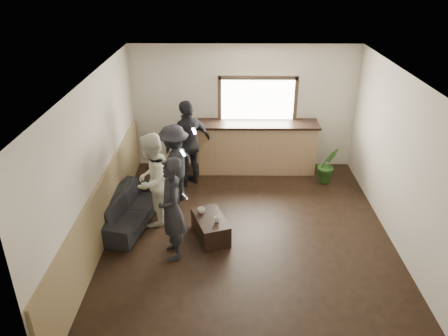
{
  "coord_description": "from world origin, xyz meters",
  "views": [
    {
      "loc": [
        -0.35,
        -6.39,
        4.46
      ],
      "look_at": [
        -0.42,
        0.4,
        1.15
      ],
      "focal_mm": 35.0,
      "sensor_mm": 36.0,
      "label": 1
    }
  ],
  "objects_px": {
    "cup_a": "(201,210)",
    "person_d": "(188,144)",
    "sofa": "(130,208)",
    "potted_plant": "(328,165)",
    "bar_counter": "(257,144)",
    "person_c": "(174,165)",
    "cup_b": "(217,219)",
    "person_a": "(172,209)",
    "person_b": "(152,180)",
    "coffee_table": "(211,227)"
  },
  "relations": [
    {
      "from": "bar_counter",
      "to": "sofa",
      "type": "bearing_deg",
      "value": -138.21
    },
    {
      "from": "person_b",
      "to": "person_c",
      "type": "relative_size",
      "value": 1.07
    },
    {
      "from": "potted_plant",
      "to": "person_a",
      "type": "relative_size",
      "value": 0.46
    },
    {
      "from": "sofa",
      "to": "potted_plant",
      "type": "relative_size",
      "value": 2.36
    },
    {
      "from": "person_a",
      "to": "person_d",
      "type": "distance_m",
      "value": 2.52
    },
    {
      "from": "bar_counter",
      "to": "sofa",
      "type": "height_order",
      "value": "bar_counter"
    },
    {
      "from": "cup_a",
      "to": "person_b",
      "type": "distance_m",
      "value": 1.03
    },
    {
      "from": "cup_a",
      "to": "person_d",
      "type": "distance_m",
      "value": 1.94
    },
    {
      "from": "sofa",
      "to": "coffee_table",
      "type": "bearing_deg",
      "value": -96.31
    },
    {
      "from": "sofa",
      "to": "coffee_table",
      "type": "distance_m",
      "value": 1.58
    },
    {
      "from": "potted_plant",
      "to": "person_a",
      "type": "xyz_separation_m",
      "value": [
        -3.03,
        -2.63,
        0.47
      ]
    },
    {
      "from": "cup_b",
      "to": "person_c",
      "type": "xyz_separation_m",
      "value": [
        -0.86,
        1.35,
        0.38
      ]
    },
    {
      "from": "bar_counter",
      "to": "person_a",
      "type": "relative_size",
      "value": 1.55
    },
    {
      "from": "potted_plant",
      "to": "person_d",
      "type": "distance_m",
      "value": 3.03
    },
    {
      "from": "sofa",
      "to": "cup_b",
      "type": "distance_m",
      "value": 1.74
    },
    {
      "from": "cup_a",
      "to": "person_a",
      "type": "height_order",
      "value": "person_a"
    },
    {
      "from": "person_b",
      "to": "person_d",
      "type": "xyz_separation_m",
      "value": [
        0.52,
        1.53,
        0.06
      ]
    },
    {
      "from": "sofa",
      "to": "potted_plant",
      "type": "distance_m",
      "value": 4.27
    },
    {
      "from": "person_c",
      "to": "person_d",
      "type": "distance_m",
      "value": 0.81
    },
    {
      "from": "cup_a",
      "to": "cup_b",
      "type": "height_order",
      "value": "cup_a"
    },
    {
      "from": "potted_plant",
      "to": "person_b",
      "type": "bearing_deg",
      "value": -154.84
    },
    {
      "from": "coffee_table",
      "to": "cup_b",
      "type": "bearing_deg",
      "value": -45.21
    },
    {
      "from": "bar_counter",
      "to": "person_d",
      "type": "distance_m",
      "value": 1.66
    },
    {
      "from": "bar_counter",
      "to": "person_a",
      "type": "bearing_deg",
      "value": -115.5
    },
    {
      "from": "person_a",
      "to": "cup_a",
      "type": "bearing_deg",
      "value": 131.77
    },
    {
      "from": "bar_counter",
      "to": "person_d",
      "type": "bearing_deg",
      "value": -154.83
    },
    {
      "from": "person_a",
      "to": "person_c",
      "type": "height_order",
      "value": "person_a"
    },
    {
      "from": "coffee_table",
      "to": "bar_counter",
      "type": "bearing_deg",
      "value": 70.55
    },
    {
      "from": "person_d",
      "to": "potted_plant",
      "type": "bearing_deg",
      "value": 141.19
    },
    {
      "from": "cup_b",
      "to": "person_d",
      "type": "bearing_deg",
      "value": 106.99
    },
    {
      "from": "cup_b",
      "to": "person_d",
      "type": "relative_size",
      "value": 0.05
    },
    {
      "from": "bar_counter",
      "to": "coffee_table",
      "type": "relative_size",
      "value": 3.14
    },
    {
      "from": "bar_counter",
      "to": "person_c",
      "type": "relative_size",
      "value": 1.67
    },
    {
      "from": "bar_counter",
      "to": "cup_a",
      "type": "height_order",
      "value": "bar_counter"
    },
    {
      "from": "cup_b",
      "to": "person_a",
      "type": "distance_m",
      "value": 0.92
    },
    {
      "from": "coffee_table",
      "to": "person_b",
      "type": "height_order",
      "value": "person_b"
    },
    {
      "from": "person_b",
      "to": "person_c",
      "type": "height_order",
      "value": "person_b"
    },
    {
      "from": "potted_plant",
      "to": "person_b",
      "type": "relative_size",
      "value": 0.46
    },
    {
      "from": "cup_a",
      "to": "person_b",
      "type": "height_order",
      "value": "person_b"
    },
    {
      "from": "sofa",
      "to": "person_d",
      "type": "xyz_separation_m",
      "value": [
        0.97,
        1.5,
        0.66
      ]
    },
    {
      "from": "person_d",
      "to": "coffee_table",
      "type": "bearing_deg",
      "value": 63.88
    },
    {
      "from": "coffee_table",
      "to": "person_c",
      "type": "relative_size",
      "value": 0.53
    },
    {
      "from": "person_d",
      "to": "person_a",
      "type": "bearing_deg",
      "value": 47.83
    },
    {
      "from": "coffee_table",
      "to": "cup_b",
      "type": "height_order",
      "value": "cup_b"
    },
    {
      "from": "coffee_table",
      "to": "cup_b",
      "type": "xyz_separation_m",
      "value": [
        0.12,
        -0.12,
        0.24
      ]
    },
    {
      "from": "cup_a",
      "to": "potted_plant",
      "type": "bearing_deg",
      "value": 36.66
    },
    {
      "from": "bar_counter",
      "to": "cup_a",
      "type": "distance_m",
      "value": 2.77
    },
    {
      "from": "sofa",
      "to": "person_a",
      "type": "height_order",
      "value": "person_a"
    },
    {
      "from": "coffee_table",
      "to": "person_b",
      "type": "xyz_separation_m",
      "value": [
        -1.05,
        0.46,
        0.68
      ]
    },
    {
      "from": "potted_plant",
      "to": "person_b",
      "type": "height_order",
      "value": "person_b"
    }
  ]
}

